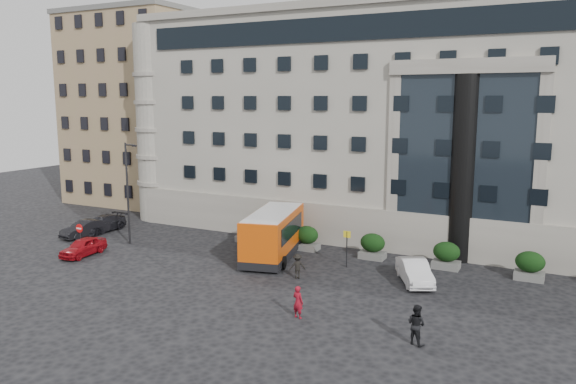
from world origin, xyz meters
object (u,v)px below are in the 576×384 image
hedge_c (373,246)px  parked_car_b (85,229)px  white_taxi (415,271)px  minibus (273,232)px  hedge_e (530,265)px  parked_car_d (206,204)px  parked_car_c (102,224)px  no_entry_sign (80,233)px  hedge_a (248,230)px  pedestrian_c (297,266)px  pedestrian_b (416,324)px  parked_car_a (83,247)px  red_truck (191,193)px  pedestrian_a (298,302)px  hedge_d (446,255)px  bus_stop_sign (347,242)px  street_lamp (128,189)px  hedge_b (307,238)px

hedge_c → parked_car_b: (-23.40, -4.70, -0.26)m
white_taxi → minibus: bearing=146.9°
hedge_e → parked_car_d: bearing=165.0°
parked_car_c → parked_car_d: parked_car_d is taller
no_entry_sign → parked_car_d: no_entry_sign is taller
hedge_c → white_taxi: size_ratio=0.41×
hedge_a → pedestrian_c: bearing=-40.5°
hedge_c → pedestrian_b: bearing=-63.2°
no_entry_sign → pedestrian_c: no_entry_sign is taller
no_entry_sign → parked_car_d: 17.08m
parked_car_a → parked_car_c: (-4.31, 6.12, 0.02)m
hedge_e → red_truck: bearing=163.0°
minibus → pedestrian_a: bearing=-68.6°
hedge_d → red_truck: (-29.01, 10.48, 0.44)m
hedge_a → parked_car_a: hedge_a is taller
bus_stop_sign → parked_car_a: 19.21m
minibus → red_truck: 21.95m
hedge_e → pedestrian_c: size_ratio=1.14×
bus_stop_sign → parked_car_d: (-19.36, 11.00, -0.94)m
street_lamp → no_entry_sign: street_lamp is taller
hedge_b → parked_car_b: hedge_b is taller
hedge_d → hedge_b: bearing=180.0°
minibus → parked_car_a: (-12.62, -5.90, -1.19)m
white_taxi → hedge_c: bearing=108.0°
pedestrian_c → parked_car_c: bearing=-44.4°
hedge_b → parked_car_d: (-15.06, 8.20, -0.14)m
minibus → white_taxi: 10.64m
bus_stop_sign → pedestrian_c: 4.24m
white_taxi → pedestrian_c: 7.34m
parked_car_c → white_taxi: 27.49m
no_entry_sign → parked_car_b: no_entry_sign is taller
hedge_e → no_entry_sign: size_ratio=0.79×
parked_car_d → no_entry_sign: bearing=-85.9°
parked_car_b → pedestrian_b: pedestrian_b is taller
bus_stop_sign → hedge_e: bearing=13.9°
street_lamp → white_taxi: street_lamp is taller
street_lamp → parked_car_b: (-5.06, 0.10, -3.70)m
no_entry_sign → hedge_e: bearing=16.5°
hedge_d → bus_stop_sign: bus_stop_sign is taller
pedestrian_a → pedestrian_b: bearing=-169.2°
parked_car_a → street_lamp: bearing=74.6°
street_lamp → parked_car_c: bearing=158.0°
hedge_b → pedestrian_a: (5.27, -12.32, -0.06)m
hedge_b → street_lamp: street_lamp is taller
bus_stop_sign → parked_car_c: bearing=179.9°
street_lamp → parked_car_c: 6.59m
hedge_c → parked_car_b: size_ratio=0.45×
hedge_b → pedestrian_b: (11.59, -12.65, 0.04)m
hedge_d → parked_car_b: bearing=-170.7°
white_taxi → pedestrian_a: 9.28m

